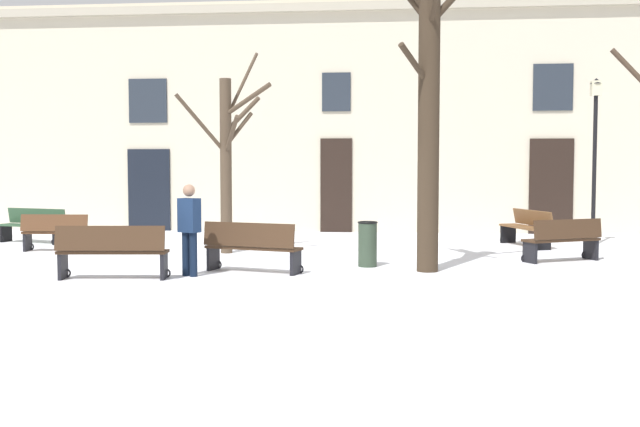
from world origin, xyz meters
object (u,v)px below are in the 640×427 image
streetlamp (595,144)px  person_strolling (189,226)px  bench_by_litter_bin (57,232)px  tree_right_of_center (428,108)px  bench_far_corner (33,225)px  bench_back_to_back_right (527,227)px  bench_back_to_back_left (252,247)px  bench_near_lamp (112,251)px  tree_near_facade (228,156)px  bench_near_center_tree (563,240)px  litter_bin (368,244)px

streetlamp → person_strolling: size_ratio=2.50×
bench_by_litter_bin → tree_right_of_center: bearing=160.8°
bench_far_corner → bench_back_to_back_right: 12.49m
bench_back_to_back_left → bench_near_lamp: bearing=41.9°
tree_near_facade → bench_back_to_back_left: bearing=-69.5°
tree_near_facade → bench_back_to_back_right: size_ratio=2.41×
bench_near_center_tree → tree_right_of_center: bearing=3.5°
streetlamp → bench_far_corner: bearing=-177.1°
bench_near_lamp → bench_by_litter_bin: bench_near_lamp is taller
bench_near_lamp → bench_back_to_back_left: bearing=-160.0°
bench_near_center_tree → person_strolling: 7.65m
litter_bin → tree_near_facade: bearing=148.5°
tree_right_of_center → bench_far_corner: bearing=156.8°
streetlamp → bench_by_litter_bin: size_ratio=2.57×
streetlamp → bench_back_to_back_right: size_ratio=2.16×
tree_near_facade → litter_bin: size_ratio=5.17×
bench_far_corner → person_strolling: bearing=-25.7°
tree_near_facade → bench_back_to_back_left: size_ratio=2.41×
tree_right_of_center → bench_back_to_back_left: size_ratio=3.13×
litter_bin → bench_far_corner: 9.46m
bench_near_lamp → person_strolling: bearing=-162.4°
tree_near_facade → tree_right_of_center: 5.11m
bench_near_center_tree → bench_back_to_back_left: bearing=-7.4°
bench_back_to_back_left → litter_bin: bearing=-137.2°
bench_near_center_tree → bench_back_to_back_left: size_ratio=0.90×
bench_near_lamp → bench_near_center_tree: (8.34, 3.31, -0.05)m
bench_back_to_back_left → person_strolling: 1.24m
tree_near_facade → streetlamp: (8.64, 2.40, 0.30)m
bench_far_corner → bench_near_center_tree: bearing=6.5°
tree_near_facade → litter_bin: bearing=-31.5°
streetlamp → bench_near_center_tree: bearing=-113.7°
tree_right_of_center → bench_near_center_tree: (2.86, 1.71, -2.59)m
bench_near_lamp → tree_right_of_center: bearing=-169.4°
bench_by_litter_bin → bench_near_lamp: bearing=122.8°
bench_by_litter_bin → bench_far_corner: bearing=-53.5°
tree_right_of_center → tree_near_facade: bearing=150.0°
litter_bin → bench_near_lamp: bench_near_lamp is taller
tree_near_facade → bench_near_lamp: size_ratio=2.36×
bench_back_to_back_right → bench_back_to_back_left: 7.81m
tree_right_of_center → bench_near_lamp: tree_right_of_center is taller
tree_right_of_center → streetlamp: bearing=49.1°
bench_near_lamp → bench_back_to_back_right: bearing=-148.0°
tree_right_of_center → bench_near_center_tree: tree_right_of_center is taller
streetlamp → bench_near_lamp: size_ratio=2.12×
bench_back_to_back_right → bench_back_to_back_left: size_ratio=1.00×
tree_right_of_center → streetlamp: tree_right_of_center is taller
tree_near_facade → tree_right_of_center: (4.37, -2.52, 0.84)m
tree_near_facade → bench_back_to_back_right: (7.00, 2.13, -1.73)m
tree_near_facade → bench_far_corner: bearing=162.8°
tree_right_of_center → bench_back_to_back_right: 5.94m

